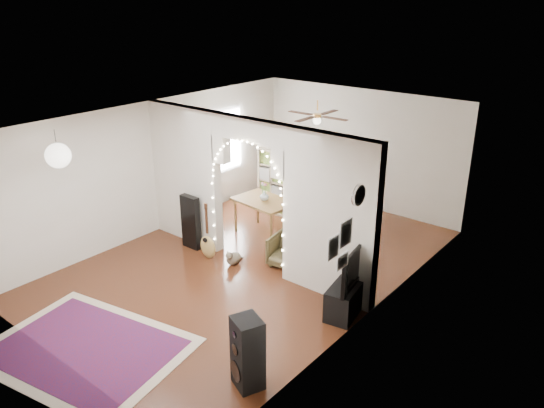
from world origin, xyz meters
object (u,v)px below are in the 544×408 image
Objects in this scene: media_console at (348,296)px; dining_table at (264,203)px; acoustic_guitar at (207,238)px; floor_speaker at (247,353)px; bookcase at (288,184)px; dining_chair_left at (319,228)px; dining_chair_right at (288,251)px.

dining_table is at bearing 144.21° from media_console.
dining_table is at bearing 75.86° from acoustic_guitar.
floor_speaker is at bearing -44.86° from acoustic_guitar.
floor_speaker is at bearing -62.46° from bookcase.
dining_chair_left is (0.99, 0.52, -0.44)m from dining_table.
acoustic_guitar is at bearing -139.60° from dining_chair_left.
bookcase reaches higher than media_console.
dining_table is (0.25, -1.12, -0.06)m from bookcase.
acoustic_guitar is 0.96× the size of floor_speaker.
floor_speaker reaches higher than dining_table.
media_console is 0.68× the size of bookcase.
media_console is at bearing -43.61° from bookcase.
media_console is 1.61× the size of dining_chair_right.
dining_chair_right is at bearing 149.58° from media_console.
media_console is 1.92× the size of dining_chair_left.
dining_table is 1.20m from dining_chair_left.
dining_table is 2.06× the size of dining_chair_right.
bookcase is at bearing 134.50° from dining_chair_left.
bookcase reaches higher than dining_chair_left.
media_console is (0.08, 2.25, -0.23)m from floor_speaker.
dining_chair_left is (-1.74, 4.11, -0.25)m from floor_speaker.
dining_chair_right is (0.19, -1.27, 0.05)m from dining_chair_left.
floor_speaker is (2.87, -2.13, 0.08)m from acoustic_guitar.
dining_chair_left is at bearing 136.17° from floor_speaker.
acoustic_guitar is at bearing -92.48° from bookcase.
dining_table reaches higher than dining_chair_right.
bookcase is at bearing 83.94° from acoustic_guitar.
acoustic_guitar is 1.52m from dining_chair_right.
media_console is at bearing 111.24° from floor_speaker.
dining_table reaches higher than media_console.
floor_speaker is 0.66× the size of bookcase.
acoustic_guitar is 2.96m from media_console.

